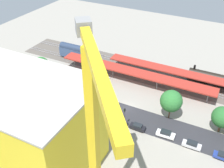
{
  "coord_description": "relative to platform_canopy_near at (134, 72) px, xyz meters",
  "views": [
    {
      "loc": [
        -24.45,
        56.81,
        49.58
      ],
      "look_at": [
        4.47,
        1.3,
        7.89
      ],
      "focal_mm": 42.54,
      "sensor_mm": 36.0,
      "label": 1
    }
  ],
  "objects": [
    {
      "name": "platform_canopy_near",
      "position": [
        0.0,
        0.0,
        0.0
      ],
      "size": [
        53.43,
        5.47,
        4.54
      ],
      "color": "#A82D23",
      "rests_on": "ground"
    },
    {
      "name": "street_tree_2",
      "position": [
        29.09,
        12.24,
        1.0
      ],
      "size": [
        5.94,
        5.94,
        8.28
      ],
      "color": "brown",
      "rests_on": "ground"
    },
    {
      "name": "parked_car_3",
      "position": [
        -9.89,
        20.29,
        -3.55
      ],
      "size": [
        4.25,
        1.73,
        1.67
      ],
      "color": "black",
      "rests_on": "ground"
    },
    {
      "name": "box_truck_0",
      "position": [
        -0.06,
        25.75,
        -2.58
      ],
      "size": [
        9.01,
        2.76,
        3.54
      ],
      "color": "black",
      "rests_on": "ground"
    },
    {
      "name": "tower_crane",
      "position": [
        -13.36,
        47.15,
        17.36
      ],
      "size": [
        15.82,
        18.69,
        37.71
      ],
      "color": "gray",
      "rests_on": "ground"
    },
    {
      "name": "street_asphalt",
      "position": [
        -3.65,
        16.47,
        -4.29
      ],
      "size": [
        106.72,
        10.18,
        0.01
      ],
      "primitive_type": "cube",
      "rotation": [
        0.0,
        0.0,
        0.01
      ],
      "color": "#2D2D33",
      "rests_on": "ground"
    },
    {
      "name": "box_truck_2",
      "position": [
        8.05,
        24.31,
        -2.61
      ],
      "size": [
        9.94,
        3.35,
        3.48
      ],
      "color": "black",
      "rests_on": "ground"
    },
    {
      "name": "parked_car_5",
      "position": [
        4.24,
        20.05,
        -3.52
      ],
      "size": [
        4.18,
        2.08,
        1.74
      ],
      "color": "black",
      "rests_on": "ground"
    },
    {
      "name": "parked_car_4",
      "position": [
        -2.92,
        19.95,
        -3.55
      ],
      "size": [
        4.24,
        1.94,
        1.68
      ],
      "color": "black",
      "rests_on": "ground"
    },
    {
      "name": "parked_car_1",
      "position": [
        -24.26,
        19.98,
        -3.53
      ],
      "size": [
        4.66,
        1.84,
        1.73
      ],
      "color": "black",
      "rests_on": "ground"
    },
    {
      "name": "track_rails",
      "position": [
        -3.65,
        -8.62,
        -4.11
      ],
      "size": [
        106.62,
        9.47,
        0.12
      ],
      "color": "#9E9EA8",
      "rests_on": "ground"
    },
    {
      "name": "street_tree_5",
      "position": [
        24.3,
        11.48,
        0.01
      ],
      "size": [
        4.08,
        4.08,
        6.36
      ],
      "color": "brown",
      "rests_on": "ground"
    },
    {
      "name": "ground_plane",
      "position": [
        -3.65,
        13.21,
        -4.29
      ],
      "size": [
        170.61,
        170.61,
        0.0
      ],
      "primitive_type": "plane",
      "color": "gray",
      "rests_on": "ground"
    },
    {
      "name": "street_tree_4",
      "position": [
        -29.33,
        10.98,
        0.57
      ],
      "size": [
        5.65,
        5.65,
        7.7
      ],
      "color": "brown",
      "rests_on": "ground"
    },
    {
      "name": "street_tree_3",
      "position": [
        -15.89,
        11.79,
        1.57
      ],
      "size": [
        6.14,
        6.14,
        8.94
      ],
      "color": "brown",
      "rests_on": "ground"
    },
    {
      "name": "platform_canopy_far",
      "position": [
        -10.76,
        -7.47,
        -0.37
      ],
      "size": [
        45.35,
        4.88,
        4.14
      ],
      "color": "#A82D23",
      "rests_on": "ground"
    },
    {
      "name": "rail_bed",
      "position": [
        -3.65,
        -8.62,
        -4.29
      ],
      "size": [
        106.79,
        15.91,
        0.01
      ],
      "primitive_type": "cube",
      "rotation": [
        0.0,
        0.0,
        0.01
      ],
      "color": "#5B544C",
      "rests_on": "ground"
    },
    {
      "name": "locomotive",
      "position": [
        -23.12,
        -11.98,
        -2.37
      ],
      "size": [
        15.35,
        3.19,
        5.34
      ],
      "color": "black",
      "rests_on": "ground"
    },
    {
      "name": "traffic_light",
      "position": [
        -6.3,
        21.11,
        -0.1
      ],
      "size": [
        0.5,
        0.36,
        6.33
      ],
      "color": "#333333",
      "rests_on": "ground"
    },
    {
      "name": "construction_building",
      "position": [
        12.06,
        41.0,
        6.12
      ],
      "size": [
        37.92,
        20.89,
        20.83
      ],
      "primitive_type": "cube",
      "rotation": [
        0.0,
        0.0,
        0.01
      ],
      "color": "yellow",
      "rests_on": "ground"
    },
    {
      "name": "parked_car_2",
      "position": [
        -17.37,
        19.4,
        -3.52
      ],
      "size": [
        4.88,
        2.11,
        1.74
      ],
      "color": "black",
      "rests_on": "ground"
    },
    {
      "name": "freight_coach_far",
      "position": [
        25.73,
        -5.25,
        -1.11
      ],
      "size": [
        16.04,
        3.07,
        6.04
      ],
      "color": "black",
      "rests_on": "ground"
    },
    {
      "name": "construction_roof_slab",
      "position": [
        12.06,
        41.0,
        16.74
      ],
      "size": [
        38.53,
        21.5,
        0.4
      ],
      "primitive_type": "cube",
      "rotation": [
        0.0,
        0.0,
        0.01
      ],
      "color": "#B7B2A8",
      "rests_on": "construction_building"
    },
    {
      "name": "parked_car_0",
      "position": [
        -31.69,
        20.23,
        -3.57
      ],
      "size": [
        4.48,
        1.87,
        1.65
      ],
      "color": "black",
      "rests_on": "ground"
    },
    {
      "name": "box_truck_1",
      "position": [
        6.32,
        26.32,
        -2.72
      ],
      "size": [
        9.13,
        3.19,
        3.17
      ],
      "color": "black",
      "rests_on": "ground"
    }
  ]
}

